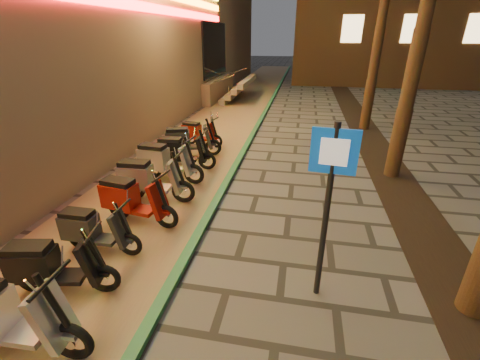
% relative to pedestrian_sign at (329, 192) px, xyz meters
% --- Properties ---
extents(parking_strip, '(3.40, 60.00, 0.01)m').
position_rel_pedestrian_sign_xyz_m(parking_strip, '(-3.98, 8.08, -1.76)').
color(parking_strip, '#8C7251').
rests_on(parking_strip, ground).
extents(green_curb, '(0.18, 60.00, 0.10)m').
position_rel_pedestrian_sign_xyz_m(green_curb, '(-2.28, 8.08, -1.71)').
color(green_curb, '#296E41').
rests_on(green_curb, ground).
extents(planting_strip, '(1.20, 40.00, 0.02)m').
position_rel_pedestrian_sign_xyz_m(planting_strip, '(2.22, 3.08, -1.75)').
color(planting_strip, black).
rests_on(planting_strip, ground).
extents(pedestrian_sign, '(0.60, 0.12, 2.72)m').
position_rel_pedestrian_sign_xyz_m(pedestrian_sign, '(0.00, 0.00, 0.00)').
color(pedestrian_sign, black).
rests_on(pedestrian_sign, ground).
extents(scooter_4, '(1.86, 0.65, 1.31)m').
position_rel_pedestrian_sign_xyz_m(scooter_4, '(-3.86, -1.74, -1.19)').
color(scooter_4, black).
rests_on(scooter_4, ground).
extents(scooter_5, '(1.64, 0.73, 1.15)m').
position_rel_pedestrian_sign_xyz_m(scooter_5, '(-4.00, -0.74, -1.26)').
color(scooter_5, black).
rests_on(scooter_5, ground).
extents(scooter_6, '(1.50, 0.53, 1.07)m').
position_rel_pedestrian_sign_xyz_m(scooter_6, '(-4.02, 0.32, -1.30)').
color(scooter_6, black).
rests_on(scooter_6, ground).
extents(scooter_7, '(1.76, 0.71, 1.23)m').
position_rel_pedestrian_sign_xyz_m(scooter_7, '(-3.82, 1.41, -1.23)').
color(scooter_7, black).
rests_on(scooter_7, ground).
extents(scooter_8, '(1.83, 0.64, 1.29)m').
position_rel_pedestrian_sign_xyz_m(scooter_8, '(-3.92, 2.39, -1.20)').
color(scooter_8, black).
rests_on(scooter_8, ground).
extents(scooter_9, '(1.86, 0.68, 1.31)m').
position_rel_pedestrian_sign_xyz_m(scooter_9, '(-4.01, 3.55, -1.20)').
color(scooter_9, black).
rests_on(scooter_9, ground).
extents(scooter_10, '(1.73, 0.60, 1.22)m').
position_rel_pedestrian_sign_xyz_m(scooter_10, '(-3.89, 4.46, -1.24)').
color(scooter_10, black).
rests_on(scooter_10, ground).
extents(scooter_11, '(1.77, 0.93, 1.26)m').
position_rel_pedestrian_sign_xyz_m(scooter_11, '(-4.03, 5.46, -1.22)').
color(scooter_11, black).
rests_on(scooter_11, ground).
extents(scooter_12, '(1.53, 0.65, 1.07)m').
position_rel_pedestrian_sign_xyz_m(scooter_12, '(-4.04, 6.64, -1.30)').
color(scooter_12, black).
rests_on(scooter_12, ground).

